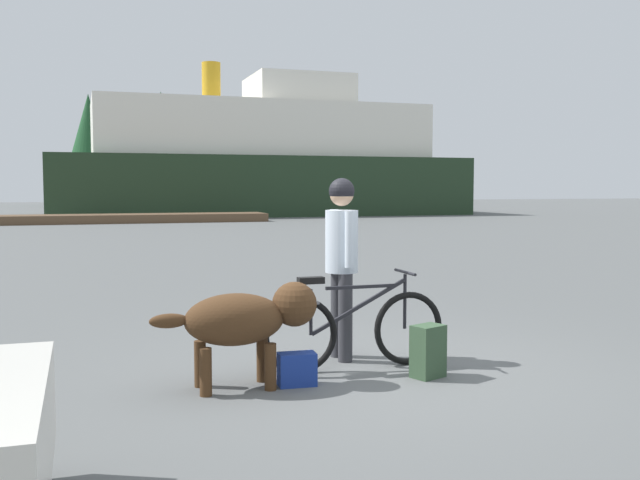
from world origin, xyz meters
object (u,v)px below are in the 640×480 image
backpack (428,351)px  person_cyclist (342,250)px  bicycle (354,329)px  ferry_boat (261,162)px  dog (247,319)px  sailboat_moored (362,204)px  handbag_pannier (297,369)px

backpack → person_cyclist: bearing=119.3°
bicycle → ferry_boat: (8.17, 36.98, 2.83)m
dog → backpack: bearing=-6.7°
sailboat_moored → bicycle: bearing=-111.8°
person_cyclist → ferry_boat: bearing=77.4°
bicycle → backpack: 0.72m
ferry_boat → bicycle: bearing=-102.5°
dog → sailboat_moored: size_ratio=0.17×
bicycle → sailboat_moored: bearing=68.2°
bicycle → handbag_pannier: (-0.66, -0.36, -0.24)m
ferry_boat → backpack: bearing=-101.5°
handbag_pannier → dog: bearing=169.3°
person_cyclist → sailboat_moored: (16.35, 40.60, -0.61)m
person_cyclist → backpack: bearing=-60.7°
person_cyclist → sailboat_moored: size_ratio=0.21×
bicycle → person_cyclist: size_ratio=1.00×
backpack → ferry_boat: 38.34m
handbag_pannier → sailboat_moored: (17.04, 41.38, 0.34)m
dog → backpack: (1.60, -0.19, -0.35)m
bicycle → dog: bearing=-165.2°
handbag_pannier → ferry_boat: (8.84, 37.34, 3.07)m
person_cyclist → sailboat_moored: bearing=68.1°
backpack → ferry_boat: ferry_boat is taller
person_cyclist → sailboat_moored: 43.77m
sailboat_moored → person_cyclist: bearing=-111.9°
bicycle → sailboat_moored: 44.16m
bicycle → dog: 1.14m
bicycle → backpack: size_ratio=3.79×
dog → handbag_pannier: dog is taller
person_cyclist → ferry_boat: (8.15, 36.56, 2.13)m
bicycle → person_cyclist: 0.82m
person_cyclist → dog: 1.40m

